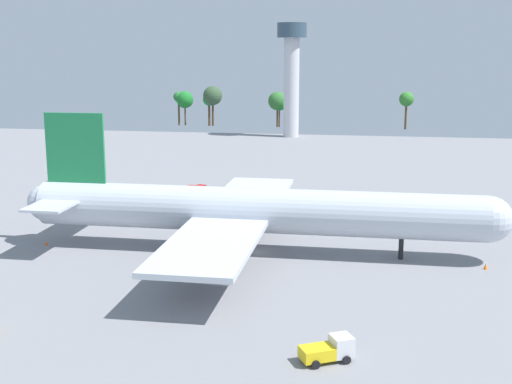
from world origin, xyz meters
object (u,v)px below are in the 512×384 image
object	(u,v)px
safety_cone_nose	(486,266)
safety_cone_tail	(46,243)
control_tower	(292,68)
baggage_tug	(329,350)
fuel_truck	(196,189)
cargo_airplane	(254,211)

from	to	relation	value
safety_cone_nose	safety_cone_tail	world-z (taller)	safety_cone_nose
safety_cone_nose	control_tower	bearing A→B (deg)	107.06
baggage_tug	control_tower	bearing A→B (deg)	97.79
baggage_tug	control_tower	xyz separation A→B (m)	(-23.31, 170.30, 21.97)
baggage_tug	safety_cone_tail	bearing A→B (deg)	144.16
fuel_truck	baggage_tug	size ratio (longest dim) A/B	0.88
cargo_airplane	control_tower	distance (m)	137.39
baggage_tug	safety_cone_nose	bearing A→B (deg)	58.48
baggage_tug	safety_cone_nose	world-z (taller)	baggage_tug
safety_cone_nose	control_tower	size ratio (longest dim) A/B	0.02
fuel_truck	safety_cone_tail	bearing A→B (deg)	-108.09
cargo_airplane	safety_cone_nose	size ratio (longest dim) A/B	90.13
baggage_tug	safety_cone_tail	distance (m)	55.47
safety_cone_nose	safety_cone_tail	size ratio (longest dim) A/B	1.13
baggage_tug	control_tower	world-z (taller)	control_tower
baggage_tug	safety_cone_nose	distance (m)	36.93
cargo_airplane	safety_cone_nose	xyz separation A→B (m)	(32.43, -2.85, -5.82)
cargo_airplane	control_tower	size ratio (longest dim) A/B	1.88
control_tower	safety_cone_nose	bearing A→B (deg)	-72.94
cargo_airplane	safety_cone_nose	world-z (taller)	cargo_airplane
cargo_airplane	fuel_truck	size ratio (longest dim) A/B	14.74
baggage_tug	control_tower	distance (m)	173.28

